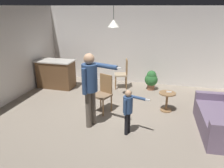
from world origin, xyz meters
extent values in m
plane|color=gray|center=(0.00, 0.00, 0.00)|extent=(7.68, 7.68, 0.00)
cube|color=silver|center=(0.00, 3.20, 1.35)|extent=(6.40, 0.10, 2.70)
cube|color=slate|center=(2.50, 0.18, 0.23)|extent=(0.95, 1.50, 0.45)
cube|color=slate|center=(2.44, 0.99, 0.32)|extent=(0.86, 0.24, 0.63)
cylinder|color=olive|center=(2.76, 1.00, 0.03)|extent=(0.05, 0.05, 0.06)
cylinder|color=olive|center=(2.23, -0.64, 0.03)|extent=(0.05, 0.05, 0.06)
cylinder|color=olive|center=(2.11, 0.96, 0.03)|extent=(0.05, 0.05, 0.06)
cube|color=brown|center=(-2.45, 1.90, 0.45)|extent=(1.20, 0.60, 0.91)
cube|color=beige|center=(-2.45, 1.90, 0.93)|extent=(1.26, 0.66, 0.04)
cylinder|color=olive|center=(1.31, 0.97, 0.51)|extent=(0.44, 0.44, 0.03)
cylinder|color=olive|center=(1.31, 0.97, 0.24)|extent=(0.06, 0.06, 0.49)
cylinder|color=olive|center=(1.31, 0.97, 0.01)|extent=(0.31, 0.31, 0.03)
cylinder|color=#60564C|center=(-0.35, -0.20, 0.44)|extent=(0.13, 0.13, 0.87)
cylinder|color=#60564C|center=(-0.40, -0.38, 0.44)|extent=(0.13, 0.13, 0.87)
cylinder|color=navy|center=(-0.38, -0.29, 1.18)|extent=(0.35, 0.35, 0.62)
sphere|color=tan|center=(-0.38, -0.29, 1.61)|extent=(0.24, 0.24, 0.24)
cylinder|color=navy|center=(-0.04, -0.18, 1.44)|extent=(0.59, 0.26, 0.10)
cube|color=white|center=(0.27, -0.27, 1.44)|extent=(0.13, 0.07, 0.04)
cylinder|color=navy|center=(-0.43, -0.48, 1.15)|extent=(0.10, 0.10, 0.58)
cylinder|color=black|center=(0.54, -0.38, 0.26)|extent=(0.08, 0.08, 0.52)
cylinder|color=black|center=(0.51, -0.48, 0.26)|extent=(0.08, 0.08, 0.52)
cylinder|color=navy|center=(0.52, -0.43, 0.70)|extent=(0.21, 0.21, 0.37)
sphere|color=tan|center=(0.52, -0.43, 0.96)|extent=(0.14, 0.14, 0.14)
cylinder|color=navy|center=(0.72, -0.37, 0.86)|extent=(0.35, 0.16, 0.06)
cube|color=white|center=(0.92, -0.43, 0.86)|extent=(0.13, 0.07, 0.04)
cylinder|color=navy|center=(0.49, -0.54, 0.68)|extent=(0.06, 0.06, 0.35)
cylinder|color=olive|center=(-0.11, 0.55, 0.23)|extent=(0.04, 0.04, 0.45)
cylinder|color=olive|center=(-0.45, 0.68, 0.23)|extent=(0.04, 0.04, 0.45)
cylinder|color=olive|center=(-0.24, 0.21, 0.23)|extent=(0.04, 0.04, 0.45)
cylinder|color=olive|center=(-0.57, 0.34, 0.23)|extent=(0.04, 0.04, 0.45)
cube|color=#7F664C|center=(-0.34, 0.45, 0.47)|extent=(0.54, 0.54, 0.05)
cube|color=olive|center=(-0.27, 0.62, 0.75)|extent=(0.37, 0.17, 0.50)
cylinder|color=olive|center=(-0.06, 2.29, 0.23)|extent=(0.04, 0.04, 0.45)
cylinder|color=olive|center=(-0.16, 2.64, 0.23)|extent=(0.04, 0.04, 0.45)
cylinder|color=olive|center=(-0.41, 2.19, 0.23)|extent=(0.04, 0.04, 0.45)
cylinder|color=olive|center=(-0.50, 2.54, 0.23)|extent=(0.04, 0.04, 0.45)
cube|color=tan|center=(-0.28, 2.41, 0.47)|extent=(0.52, 0.52, 0.05)
cube|color=olive|center=(-0.10, 2.47, 0.75)|extent=(0.14, 0.37, 0.50)
cylinder|color=brown|center=(0.74, 2.51, 0.10)|extent=(0.25, 0.25, 0.20)
sphere|color=#2D6B33|center=(0.74, 2.51, 0.35)|extent=(0.43, 0.43, 0.43)
sphere|color=#2D6B33|center=(0.74, 2.51, 0.50)|extent=(0.32, 0.32, 0.32)
cube|color=white|center=(1.35, 1.00, 0.54)|extent=(0.13, 0.04, 0.04)
cone|color=silver|center=(-0.23, 1.24, 2.25)|extent=(0.32, 0.32, 0.20)
cylinder|color=black|center=(-0.23, 1.24, 2.52)|extent=(0.01, 0.01, 0.36)
camera|label=1|loc=(1.32, -4.70, 2.68)|focal=35.79mm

